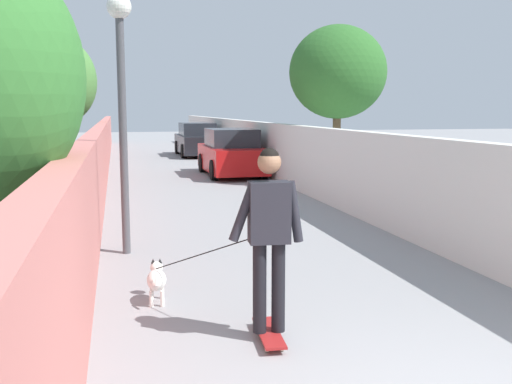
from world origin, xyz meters
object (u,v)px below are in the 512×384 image
object	(u,v)px
lamp_post	(121,76)
skateboard	(269,333)
tree_left_far	(59,81)
dog	(157,279)
car_far	(197,140)
person_skateboarder	(269,225)
car_near	(231,154)
tree_right_mid	(338,73)

from	to	relation	value
lamp_post	skateboard	distance (m)	4.79
tree_left_far	skateboard	distance (m)	17.54
dog	car_far	size ratio (longest dim) A/B	0.39
person_skateboarder	car_near	distance (m)	14.10
person_skateboarder	car_far	distance (m)	22.49
lamp_post	person_skateboarder	size ratio (longest dim) A/B	2.19
tree_right_mid	lamp_post	xyz separation A→B (m)	(-7.14, 6.15, -0.55)
tree_right_mid	tree_left_far	xyz separation A→B (m)	(6.00, 8.15, -0.07)
tree_right_mid	car_far	distance (m)	11.96
person_skateboarder	car_near	xyz separation A→B (m)	(13.90, -2.34, -0.40)
tree_right_mid	skateboard	bearing A→B (deg)	155.97
tree_right_mid	car_far	xyz separation A→B (m)	(11.41, 2.55, -2.51)
car_near	dog	bearing A→B (deg)	165.25
tree_left_far	person_skateboarder	bearing A→B (deg)	-169.11
tree_right_mid	skateboard	xyz separation A→B (m)	(-10.95, 4.88, -3.16)
skateboard	person_skateboarder	world-z (taller)	person_skateboarder
dog	car_near	world-z (taller)	car_near
tree_left_far	tree_right_mid	bearing A→B (deg)	-126.37
tree_left_far	car_far	world-z (taller)	tree_left_far
lamp_post	tree_right_mid	bearing A→B (deg)	-40.71
dog	car_near	distance (m)	12.96
tree_left_far	lamp_post	size ratio (longest dim) A/B	1.22
lamp_post	dog	xyz separation A→B (m)	(-2.43, -0.30, -2.40)
dog	person_skateboarder	bearing A→B (deg)	-145.11
lamp_post	skateboard	size ratio (longest dim) A/B	4.73
tree_left_far	car_near	xyz separation A→B (m)	(-3.05, -5.60, -2.44)
car_far	person_skateboarder	bearing A→B (deg)	174.04
person_skateboarder	dog	xyz separation A→B (m)	(1.38, 0.96, -0.84)
tree_left_far	skateboard	bearing A→B (deg)	-169.11
tree_left_far	car_near	distance (m)	6.83
tree_right_mid	tree_left_far	bearing A→B (deg)	53.63
tree_right_mid	lamp_post	bearing A→B (deg)	139.29
tree_right_mid	dog	world-z (taller)	tree_right_mid
lamp_post	dog	size ratio (longest dim) A/B	2.25
skateboard	dog	world-z (taller)	dog
skateboard	car_near	xyz separation A→B (m)	(13.90, -2.34, 0.65)
dog	lamp_post	bearing A→B (deg)	7.07
lamp_post	dog	distance (m)	3.43
tree_right_mid	car_near	distance (m)	4.63
tree_right_mid	lamp_post	world-z (taller)	tree_right_mid
skateboard	car_far	size ratio (longest dim) A/B	0.19
car_far	skateboard	bearing A→B (deg)	174.04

